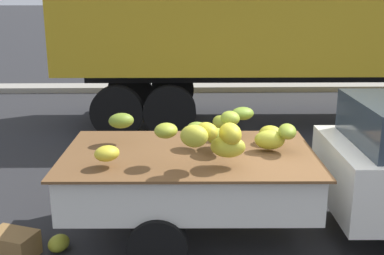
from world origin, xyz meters
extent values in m
plane|color=#28282B|center=(0.00, 0.00, 0.00)|extent=(220.00, 220.00, 0.00)
cube|color=gray|center=(0.00, 9.45, 0.08)|extent=(80.00, 0.80, 0.16)
cube|color=silver|center=(-1.25, 0.30, 0.58)|extent=(2.86, 1.75, 0.08)
cube|color=silver|center=(-1.23, 1.12, 0.84)|extent=(2.83, 0.11, 0.44)
cube|color=silver|center=(-1.27, -0.52, 0.84)|extent=(2.83, 0.11, 0.44)
cube|color=silver|center=(0.14, 0.28, 0.84)|extent=(0.08, 1.69, 0.44)
cube|color=silver|center=(-2.64, 0.33, 0.84)|extent=(0.08, 1.69, 0.44)
cube|color=#B21914|center=(-1.23, 1.15, 0.80)|extent=(2.71, 0.07, 0.07)
cube|color=brown|center=(-1.25, 0.30, 1.07)|extent=(2.98, 1.87, 0.03)
ellipsoid|color=gold|center=(-0.30, 0.32, 1.23)|extent=(0.38, 0.28, 0.23)
ellipsoid|color=olive|center=(-0.55, 0.90, 1.40)|extent=(0.38, 0.36, 0.16)
ellipsoid|color=olive|center=(-0.93, 0.24, 1.29)|extent=(0.37, 0.41, 0.19)
ellipsoid|color=gold|center=(-0.24, 0.62, 1.20)|extent=(0.40, 0.38, 0.23)
ellipsoid|color=gold|center=(-1.21, -0.38, 1.49)|extent=(0.35, 0.32, 0.23)
ellipsoid|color=gold|center=(-0.85, -0.17, 1.31)|extent=(0.40, 0.28, 0.23)
ellipsoid|color=olive|center=(-0.75, 0.53, 1.43)|extent=(0.28, 0.31, 0.18)
ellipsoid|color=gold|center=(-0.82, -0.16, 1.44)|extent=(0.29, 0.38, 0.24)
ellipsoid|color=#9AA62D|center=(-1.51, -0.10, 1.47)|extent=(0.34, 0.35, 0.16)
ellipsoid|color=gold|center=(-2.14, -0.17, 1.24)|extent=(0.37, 0.36, 0.17)
ellipsoid|color=olive|center=(-0.82, 0.86, 1.29)|extent=(0.33, 0.39, 0.19)
ellipsoid|color=olive|center=(-2.08, 0.68, 1.38)|extent=(0.37, 0.33, 0.19)
ellipsoid|color=olive|center=(-0.11, 0.28, 1.34)|extent=(0.25, 0.36, 0.17)
ellipsoid|color=gold|center=(-1.07, -0.21, 1.49)|extent=(0.32, 0.35, 0.19)
ellipsoid|color=olive|center=(-1.14, 0.46, 1.32)|extent=(0.39, 0.39, 0.17)
cylinder|color=black|center=(-1.57, 1.12, 0.32)|extent=(0.64, 0.21, 0.64)
cylinder|color=black|center=(-1.60, -0.50, 0.32)|extent=(0.64, 0.21, 0.64)
cube|color=gold|center=(2.04, 5.68, 2.60)|extent=(12.02, 2.62, 2.70)
cube|color=black|center=(2.04, 5.68, 1.10)|extent=(11.04, 0.51, 0.30)
cylinder|color=black|center=(-1.54, 6.91, 0.54)|extent=(1.08, 0.31, 1.08)
cylinder|color=black|center=(-1.57, 4.51, 0.54)|extent=(1.08, 0.31, 1.08)
cylinder|color=black|center=(-2.62, 6.92, 0.54)|extent=(1.08, 0.31, 1.08)
cylinder|color=black|center=(-2.65, 4.52, 0.54)|extent=(1.08, 0.31, 1.08)
ellipsoid|color=#A4A72A|center=(-2.77, -0.02, 0.09)|extent=(0.31, 0.34, 0.19)
cube|color=olive|center=(-3.26, -0.13, 0.15)|extent=(0.61, 0.52, 0.29)
camera|label=1|loc=(-1.35, -5.04, 2.90)|focal=44.89mm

